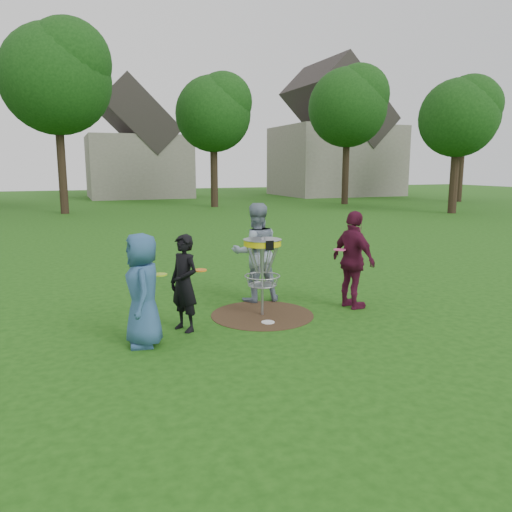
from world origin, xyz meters
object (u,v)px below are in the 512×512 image
object	(u,v)px
player_black	(184,283)
disc_golf_basket	(262,258)
player_blue	(143,290)
player_maroon	(353,260)
player_grey	(256,252)

from	to	relation	value
player_black	disc_golf_basket	xyz separation A→B (m)	(1.45, 0.31, 0.25)
player_blue	player_black	world-z (taller)	player_blue
player_maroon	disc_golf_basket	world-z (taller)	player_maroon
player_grey	disc_golf_basket	world-z (taller)	player_grey
player_black	disc_golf_basket	size ratio (longest dim) A/B	1.11
player_black	disc_golf_basket	distance (m)	1.50
player_maroon	disc_golf_basket	xyz separation A→B (m)	(-1.72, 0.16, 0.13)
player_grey	player_maroon	distance (m)	1.84
disc_golf_basket	player_blue	bearing A→B (deg)	-160.68
player_blue	player_maroon	world-z (taller)	player_maroon
player_maroon	disc_golf_basket	distance (m)	1.73
player_blue	player_maroon	xyz separation A→B (m)	(3.87, 0.59, 0.07)
player_black	disc_golf_basket	bearing A→B (deg)	75.43
player_blue	player_maroon	distance (m)	3.91
player_blue	player_grey	size ratio (longest dim) A/B	0.87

